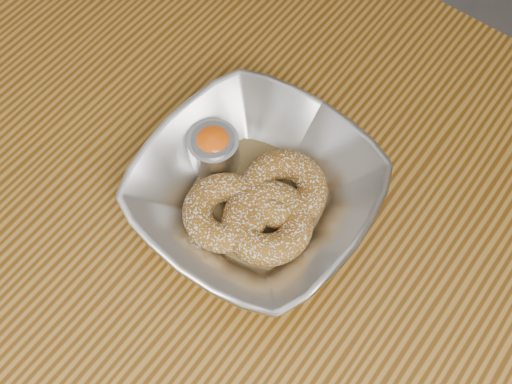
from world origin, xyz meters
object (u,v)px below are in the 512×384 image
Objects in this scene: table at (219,232)px; donut_extra at (267,222)px; donut_back at (284,189)px; donut_front at (225,212)px; serving_bowl at (256,192)px; ramekin at (214,148)px.

donut_extra reaches higher than table.
donut_back is 0.07m from donut_front.
serving_bowl is at bearing -131.40° from donut_back.
ramekin is (-0.05, 0.05, 0.01)m from donut_front.
table is 0.14m from donut_extra.
serving_bowl is 2.64× the size of donut_back.
table is 13.53× the size of donut_front.
serving_bowl is at bearing 146.97° from donut_extra.
donut_front is at bearing -118.68° from donut_back.
donut_back is (0.06, 0.04, 0.12)m from table.
ramekin is at bearing 169.09° from serving_bowl.
ramekin is (-0.07, 0.01, 0.00)m from serving_bowl.
donut_front is 0.04m from donut_extra.
ramekin is (-0.10, 0.03, 0.01)m from donut_extra.
table is 0.13m from donut_front.
ramekin is at bearing 127.11° from table.
serving_bowl is (0.04, 0.02, 0.13)m from table.
table is 0.14m from ramekin.
donut_front is (-0.03, -0.06, -0.00)m from donut_back.
donut_front is at bearing -157.46° from donut_extra.
table is 13.15× the size of donut_back.
donut_front is at bearing -41.99° from ramekin.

